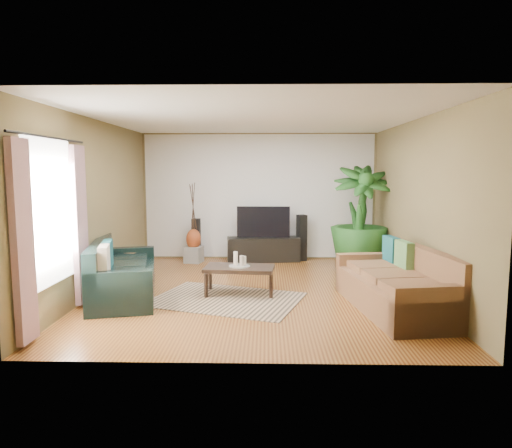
{
  "coord_description": "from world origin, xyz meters",
  "views": [
    {
      "loc": [
        0.17,
        -7.09,
        1.91
      ],
      "look_at": [
        0.0,
        0.2,
        1.05
      ],
      "focal_mm": 32.0,
      "sensor_mm": 36.0,
      "label": 1
    }
  ],
  "objects_px": {
    "potted_plant": "(360,217)",
    "pedestal": "(194,254)",
    "sofa_left": "(124,269)",
    "speaker_left": "(196,239)",
    "side_table": "(128,265)",
    "television": "(263,222)",
    "coffee_table": "(239,280)",
    "speaker_right": "(302,238)",
    "vase": "(194,239)",
    "tv_stand": "(263,249)",
    "sofa_right": "(395,279)"
  },
  "relations": [
    {
      "from": "potted_plant",
      "to": "vase",
      "type": "distance_m",
      "value": 3.41
    },
    {
      "from": "tv_stand",
      "to": "pedestal",
      "type": "distance_m",
      "value": 1.46
    },
    {
      "from": "sofa_left",
      "to": "tv_stand",
      "type": "height_order",
      "value": "sofa_left"
    },
    {
      "from": "speaker_left",
      "to": "sofa_left",
      "type": "bearing_deg",
      "value": -97.58
    },
    {
      "from": "sofa_right",
      "to": "tv_stand",
      "type": "xyz_separation_m",
      "value": [
        -1.84,
        3.34,
        -0.17
      ]
    },
    {
      "from": "speaker_right",
      "to": "potted_plant",
      "type": "height_order",
      "value": "potted_plant"
    },
    {
      "from": "potted_plant",
      "to": "pedestal",
      "type": "bearing_deg",
      "value": 172.64
    },
    {
      "from": "tv_stand",
      "to": "television",
      "type": "bearing_deg",
      "value": 83.86
    },
    {
      "from": "speaker_left",
      "to": "side_table",
      "type": "height_order",
      "value": "speaker_left"
    },
    {
      "from": "sofa_left",
      "to": "coffee_table",
      "type": "relative_size",
      "value": 1.95
    },
    {
      "from": "speaker_left",
      "to": "speaker_right",
      "type": "distance_m",
      "value": 2.25
    },
    {
      "from": "tv_stand",
      "to": "speaker_right",
      "type": "relative_size",
      "value": 1.55
    },
    {
      "from": "sofa_right",
      "to": "vase",
      "type": "xyz_separation_m",
      "value": [
        -3.29,
        3.17,
        0.06
      ]
    },
    {
      "from": "side_table",
      "to": "coffee_table",
      "type": "bearing_deg",
      "value": -23.44
    },
    {
      "from": "sofa_left",
      "to": "side_table",
      "type": "relative_size",
      "value": 3.94
    },
    {
      "from": "potted_plant",
      "to": "pedestal",
      "type": "height_order",
      "value": "potted_plant"
    },
    {
      "from": "sofa_left",
      "to": "potted_plant",
      "type": "bearing_deg",
      "value": -74.72
    },
    {
      "from": "speaker_right",
      "to": "pedestal",
      "type": "xyz_separation_m",
      "value": [
        -2.26,
        -0.26,
        -0.32
      ]
    },
    {
      "from": "speaker_right",
      "to": "potted_plant",
      "type": "bearing_deg",
      "value": -52.15
    },
    {
      "from": "television",
      "to": "coffee_table",
      "type": "bearing_deg",
      "value": -97.64
    },
    {
      "from": "speaker_left",
      "to": "side_table",
      "type": "distance_m",
      "value": 2.04
    },
    {
      "from": "television",
      "to": "sofa_right",
      "type": "bearing_deg",
      "value": -61.34
    },
    {
      "from": "potted_plant",
      "to": "speaker_left",
      "type": "bearing_deg",
      "value": 168.2
    },
    {
      "from": "tv_stand",
      "to": "speaker_left",
      "type": "relative_size",
      "value": 1.7
    },
    {
      "from": "television",
      "to": "potted_plant",
      "type": "xyz_separation_m",
      "value": [
        1.89,
        -0.63,
        0.18
      ]
    },
    {
      "from": "speaker_left",
      "to": "vase",
      "type": "xyz_separation_m",
      "value": [
        -0.01,
        -0.26,
        0.04
      ]
    },
    {
      "from": "sofa_left",
      "to": "speaker_left",
      "type": "height_order",
      "value": "speaker_left"
    },
    {
      "from": "sofa_right",
      "to": "speaker_right",
      "type": "bearing_deg",
      "value": -171.83
    },
    {
      "from": "television",
      "to": "speaker_left",
      "type": "xyz_separation_m",
      "value": [
        -1.43,
        0.07,
        -0.39
      ]
    },
    {
      "from": "television",
      "to": "tv_stand",
      "type": "bearing_deg",
      "value": -90.0
    },
    {
      "from": "speaker_left",
      "to": "speaker_right",
      "type": "xyz_separation_m",
      "value": [
        2.25,
        0.0,
        0.04
      ]
    },
    {
      "from": "coffee_table",
      "to": "vase",
      "type": "height_order",
      "value": "vase"
    },
    {
      "from": "speaker_left",
      "to": "speaker_right",
      "type": "height_order",
      "value": "speaker_right"
    },
    {
      "from": "sofa_left",
      "to": "television",
      "type": "bearing_deg",
      "value": -50.08
    },
    {
      "from": "speaker_right",
      "to": "pedestal",
      "type": "height_order",
      "value": "speaker_right"
    },
    {
      "from": "sofa_right",
      "to": "side_table",
      "type": "relative_size",
      "value": 4.26
    },
    {
      "from": "sofa_right",
      "to": "pedestal",
      "type": "height_order",
      "value": "sofa_right"
    },
    {
      "from": "sofa_left",
      "to": "potted_plant",
      "type": "height_order",
      "value": "potted_plant"
    },
    {
      "from": "potted_plant",
      "to": "vase",
      "type": "height_order",
      "value": "potted_plant"
    },
    {
      "from": "side_table",
      "to": "vase",
      "type": "bearing_deg",
      "value": 59.68
    },
    {
      "from": "pedestal",
      "to": "side_table",
      "type": "xyz_separation_m",
      "value": [
        -0.9,
        -1.54,
        0.09
      ]
    },
    {
      "from": "sofa_right",
      "to": "television",
      "type": "height_order",
      "value": "television"
    },
    {
      "from": "sofa_left",
      "to": "tv_stand",
      "type": "relative_size",
      "value": 1.36
    },
    {
      "from": "sofa_left",
      "to": "coffee_table",
      "type": "height_order",
      "value": "sofa_left"
    },
    {
      "from": "potted_plant",
      "to": "pedestal",
      "type": "xyz_separation_m",
      "value": [
        -3.34,
        0.43,
        -0.84
      ]
    },
    {
      "from": "side_table",
      "to": "television",
      "type": "bearing_deg",
      "value": 36.53
    },
    {
      "from": "potted_plant",
      "to": "pedestal",
      "type": "distance_m",
      "value": 3.47
    },
    {
      "from": "tv_stand",
      "to": "potted_plant",
      "type": "bearing_deg",
      "value": -23.99
    },
    {
      "from": "vase",
      "to": "side_table",
      "type": "xyz_separation_m",
      "value": [
        -0.9,
        -1.54,
        -0.23
      ]
    },
    {
      "from": "television",
      "to": "sofa_left",
      "type": "bearing_deg",
      "value": -126.69
    }
  ]
}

